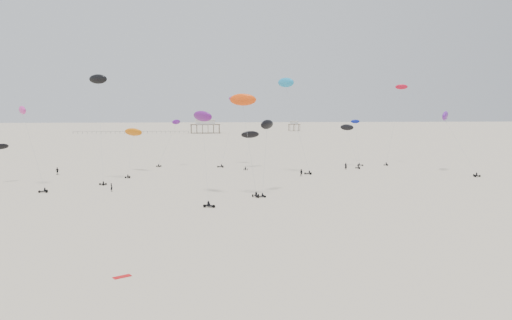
{
  "coord_description": "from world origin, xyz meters",
  "views": [
    {
      "loc": [
        -9.89,
        -9.4,
        16.95
      ],
      "look_at": [
        0.0,
        88.0,
        7.0
      ],
      "focal_mm": 35.0,
      "sensor_mm": 36.0,
      "label": 1
    }
  ],
  "objects": [
    {
      "name": "spectator_3",
      "position": [
        29.42,
        126.93,
        0.0
      ],
      "size": [
        1.01,
        0.94,
        2.3
      ],
      "primitive_type": "imported",
      "rotation": [
        0.0,
        0.0,
        2.57
      ],
      "color": "black",
      "rests_on": "ground"
    },
    {
      "name": "rig_1",
      "position": [
        -20.06,
        141.19,
        9.51
      ],
      "size": [
        7.58,
        5.24,
        14.08
      ],
      "rotation": [
        0.0,
        0.0,
        5.6
      ],
      "color": "black",
      "rests_on": "ground"
    },
    {
      "name": "rig_12",
      "position": [
        2.97,
        135.46,
        8.77
      ],
      "size": [
        6.04,
        9.42,
        11.66
      ],
      "rotation": [
        0.0,
        0.0,
        -0.01
      ],
      "color": "black",
      "rests_on": "ground"
    },
    {
      "name": "spectator_0",
      "position": [
        -29.36,
        95.14,
        0.0
      ],
      "size": [
        0.86,
        0.9,
        2.04
      ],
      "primitive_type": "imported",
      "rotation": [
        0.0,
        0.0,
        2.23
      ],
      "color": "black",
      "rests_on": "ground"
    },
    {
      "name": "rig_13",
      "position": [
        -29.47,
        128.27,
        9.78
      ],
      "size": [
        6.19,
        17.58,
        16.73
      ],
      "rotation": [
        0.0,
        0.0,
        5.98
      ],
      "color": "black",
      "rests_on": "ground"
    },
    {
      "name": "rig_9",
      "position": [
        37.46,
        142.48,
        7.17
      ],
      "size": [
        4.63,
        14.03,
        17.29
      ],
      "rotation": [
        0.0,
        0.0,
        4.31
      ],
      "color": "black",
      "rests_on": "ground"
    },
    {
      "name": "rig_6",
      "position": [
        55.7,
        119.51,
        13.11
      ],
      "size": [
        5.92,
        16.3,
        18.29
      ],
      "rotation": [
        0.0,
        0.0,
        0.06
      ],
      "color": "black",
      "rests_on": "ground"
    },
    {
      "name": "rig_7",
      "position": [
        2.38,
        90.86,
        11.89
      ],
      "size": [
        4.77,
        9.7,
        15.27
      ],
      "rotation": [
        0.0,
        0.0,
        1.87
      ],
      "color": "black",
      "rests_on": "ground"
    },
    {
      "name": "ground_plane",
      "position": [
        0.0,
        200.0,
        0.0
      ],
      "size": [
        900.0,
        900.0,
        0.0
      ],
      "primitive_type": "plane",
      "color": "beige"
    },
    {
      "name": "spectator_1",
      "position": [
        14.3,
        114.47,
        0.0
      ],
      "size": [
        1.19,
        1.01,
        2.11
      ],
      "primitive_type": "imported",
      "rotation": [
        0.0,
        0.0,
        5.79
      ],
      "color": "black",
      "rests_on": "ground"
    },
    {
      "name": "rig_8",
      "position": [
        -34.72,
        111.45,
        21.39
      ],
      "size": [
        5.66,
        10.92,
        25.42
      ],
      "rotation": [
        0.0,
        0.0,
        1.12
      ],
      "color": "black",
      "rests_on": "ground"
    },
    {
      "name": "rig_10",
      "position": [
        12.01,
        120.93,
        20.88
      ],
      "size": [
        9.19,
        7.43,
        25.38
      ],
      "rotation": [
        0.0,
        0.0,
        1.26
      ],
      "color": "black",
      "rests_on": "ground"
    },
    {
      "name": "rig_4",
      "position": [
        -2.26,
        86.92,
        16.06
      ],
      "size": [
        6.25,
        5.03,
        20.17
      ],
      "rotation": [
        0.0,
        0.0,
        3.37
      ],
      "color": "black",
      "rests_on": "ground"
    },
    {
      "name": "pavilion_main",
      "position": [
        -10.0,
        350.0,
        4.22
      ],
      "size": [
        21.0,
        13.0,
        9.8
      ],
      "color": "brown",
      "rests_on": "ground"
    },
    {
      "name": "rig_14",
      "position": [
        -1.2,
        142.89,
        17.1
      ],
      "size": [
        8.81,
        11.06,
        21.88
      ],
      "rotation": [
        0.0,
        0.0,
        1.58
      ],
      "color": "black",
      "rests_on": "ground"
    },
    {
      "name": "grounded_kite_b",
      "position": [
        -18.47,
        40.86,
        0.0
      ],
      "size": [
        1.9,
        1.53,
        0.07
      ],
      "primitive_type": "cube",
      "rotation": [
        0.0,
        0.0,
        0.55
      ],
      "color": "red",
      "rests_on": "ground"
    },
    {
      "name": "rig_0",
      "position": [
        32.56,
        134.36,
        8.95
      ],
      "size": [
        4.29,
        10.12,
        13.16
      ],
      "rotation": [
        0.0,
        0.0,
        3.21
      ],
      "color": "black",
      "rests_on": "ground"
    },
    {
      "name": "rig_11",
      "position": [
        -10.23,
        87.9,
        13.0
      ],
      "size": [
        5.26,
        18.08,
        19.75
      ],
      "rotation": [
        0.0,
        0.0,
        4.04
      ],
      "color": "black",
      "rests_on": "ground"
    },
    {
      "name": "rig_2",
      "position": [
        -48.32,
        103.06,
        12.99
      ],
      "size": [
        9.84,
        13.23,
        19.68
      ],
      "rotation": [
        0.0,
        0.0,
        1.86
      ],
      "color": "black",
      "rests_on": "ground"
    },
    {
      "name": "pier_fence",
      "position": [
        -62.0,
        350.0,
        0.77
      ],
      "size": [
        80.2,
        0.2,
        1.5
      ],
      "color": "black",
      "rests_on": "ground"
    },
    {
      "name": "spectator_2",
      "position": [
        -48.39,
        123.86,
        0.0
      ],
      "size": [
        1.51,
        1.13,
        2.28
      ],
      "primitive_type": "imported",
      "rotation": [
        0.0,
        0.0,
        5.95
      ],
      "color": "black",
      "rests_on": "ground"
    },
    {
      "name": "pavilion_small",
      "position": [
        60.0,
        380.0,
        3.49
      ],
      "size": [
        9.0,
        7.0,
        8.0
      ],
      "color": "brown",
      "rests_on": "ground"
    },
    {
      "name": "rig_3",
      "position": [
        49.22,
        140.2,
        17.31
      ],
      "size": [
        9.38,
        8.23,
        24.99
      ],
      "rotation": [
        0.0,
        0.0,
        5.71
      ],
      "color": "black",
      "rests_on": "ground"
    }
  ]
}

